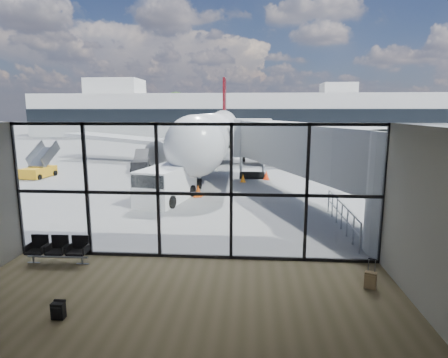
# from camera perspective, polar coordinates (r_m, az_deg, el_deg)

# --- Properties ---
(ground) EXTENTS (220.00, 220.00, 0.00)m
(ground) POSITION_cam_1_polar(r_m,az_deg,el_deg) (52.02, 2.17, 4.98)
(ground) COLOR slate
(ground) RESTS_ON ground
(lounge_shell) EXTENTS (12.02, 8.01, 4.51)m
(lounge_shell) POSITION_cam_1_polar(r_m,az_deg,el_deg) (7.52, -10.14, -6.83)
(lounge_shell) COLOR brown
(lounge_shell) RESTS_ON ground
(glass_curtain_wall) EXTENTS (12.10, 0.12, 4.50)m
(glass_curtain_wall) POSITION_cam_1_polar(r_m,az_deg,el_deg) (12.18, -4.54, -2.03)
(glass_curtain_wall) COLOR white
(glass_curtain_wall) RESTS_ON ground
(jet_bridge) EXTENTS (8.00, 16.50, 4.33)m
(jet_bridge) POSITION_cam_1_polar(r_m,az_deg,el_deg) (19.20, 13.41, 3.80)
(jet_bridge) COLOR gray
(jet_bridge) RESTS_ON ground
(apron_railing) EXTENTS (0.06, 5.46, 1.11)m
(apron_railing) POSITION_cam_1_polar(r_m,az_deg,el_deg) (16.25, 17.53, -4.88)
(apron_railing) COLOR gray
(apron_railing) RESTS_ON ground
(far_terminal) EXTENTS (80.00, 12.20, 11.00)m
(far_terminal) POSITION_cam_1_polar(r_m,az_deg,el_deg) (73.77, 2.36, 9.83)
(far_terminal) COLOR #B8B8B3
(far_terminal) RESTS_ON ground
(tree_0) EXTENTS (4.95, 4.95, 7.12)m
(tree_0) POSITION_cam_1_polar(r_m,az_deg,el_deg) (95.96, -25.36, 9.23)
(tree_0) COLOR #382619
(tree_0) RESTS_ON ground
(tree_1) EXTENTS (5.61, 5.61, 8.07)m
(tree_1) POSITION_cam_1_polar(r_m,az_deg,el_deg) (93.18, -22.13, 9.84)
(tree_1) COLOR #382619
(tree_1) RESTS_ON ground
(tree_2) EXTENTS (6.27, 6.27, 9.03)m
(tree_2) POSITION_cam_1_polar(r_m,az_deg,el_deg) (90.72, -18.70, 10.45)
(tree_2) COLOR #382619
(tree_2) RESTS_ON ground
(tree_3) EXTENTS (4.95, 4.95, 7.12)m
(tree_3) POSITION_cam_1_polar(r_m,az_deg,el_deg) (88.58, -15.02, 9.85)
(tree_3) COLOR #382619
(tree_3) RESTS_ON ground
(tree_4) EXTENTS (5.61, 5.61, 8.07)m
(tree_4) POSITION_cam_1_polar(r_m,az_deg,el_deg) (86.82, -11.24, 10.41)
(tree_4) COLOR #382619
(tree_4) RESTS_ON ground
(tree_5) EXTENTS (6.27, 6.27, 9.03)m
(tree_5) POSITION_cam_1_polar(r_m,az_deg,el_deg) (85.44, -7.30, 10.94)
(tree_5) COLOR #382619
(tree_5) RESTS_ON ground
(seating_row) EXTENTS (1.98, 0.57, 0.88)m
(seating_row) POSITION_cam_1_polar(r_m,az_deg,el_deg) (13.41, -23.90, -9.58)
(seating_row) COLOR gray
(seating_row) RESTS_ON ground
(backpack) EXTENTS (0.30, 0.28, 0.44)m
(backpack) POSITION_cam_1_polar(r_m,az_deg,el_deg) (10.13, -23.96, -17.84)
(backpack) COLOR black
(backpack) RESTS_ON ground
(suitcase) EXTENTS (0.36, 0.31, 0.84)m
(suitcase) POSITION_cam_1_polar(r_m,az_deg,el_deg) (11.42, 21.41, -14.15)
(suitcase) COLOR #957A53
(suitcase) RESTS_ON ground
(airliner) EXTENTS (31.02, 35.88, 9.24)m
(airliner) POSITION_cam_1_polar(r_m,az_deg,el_deg) (37.01, -1.23, 7.19)
(airliner) COLOR silver
(airliner) RESTS_ON ground
(service_van) EXTENTS (2.79, 4.60, 1.87)m
(service_van) POSITION_cam_1_polar(r_m,az_deg,el_deg) (20.44, -8.92, -0.76)
(service_van) COLOR white
(service_van) RESTS_ON ground
(belt_loader) EXTENTS (1.96, 3.79, 1.66)m
(belt_loader) POSITION_cam_1_polar(r_m,az_deg,el_deg) (30.95, -12.58, 2.12)
(belt_loader) COLOR black
(belt_loader) RESTS_ON ground
(mobile_stairs) EXTENTS (1.84, 3.11, 2.09)m
(mobile_stairs) POSITION_cam_1_polar(r_m,az_deg,el_deg) (30.94, -26.34, 1.18)
(mobile_stairs) COLOR gold
(mobile_stairs) RESTS_ON ground
(traffic_cone_a) EXTENTS (0.46, 0.46, 0.66)m
(traffic_cone_a) POSITION_cam_1_polar(r_m,az_deg,el_deg) (26.96, 6.45, 0.59)
(traffic_cone_a) COLOR #FF340D
(traffic_cone_a) RESTS_ON ground
(traffic_cone_b) EXTENTS (0.48, 0.48, 0.68)m
(traffic_cone_b) POSITION_cam_1_polar(r_m,az_deg,el_deg) (21.49, -3.98, -1.85)
(traffic_cone_b) COLOR #D3490B
(traffic_cone_b) RESTS_ON ground
(traffic_cone_c) EXTENTS (0.39, 0.39, 0.55)m
(traffic_cone_c) POSITION_cam_1_polar(r_m,az_deg,el_deg) (25.87, 2.92, 0.11)
(traffic_cone_c) COLOR orange
(traffic_cone_c) RESTS_ON ground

